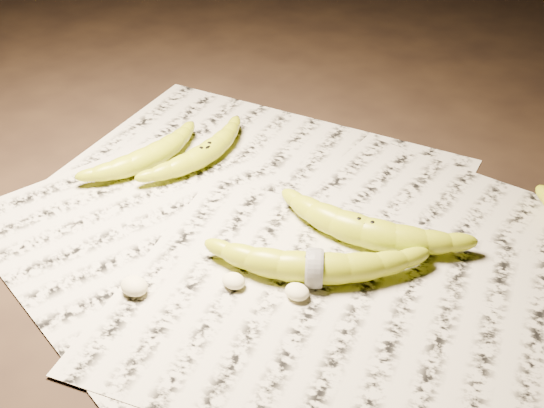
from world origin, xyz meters
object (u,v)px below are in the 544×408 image
Objects in this scene: banana_left_a at (205,152)px; banana_left_b at (149,155)px; banana_center at (365,229)px; banana_taped at (314,266)px.

banana_left_a is 1.05× the size of banana_left_b.
banana_center is 0.10m from banana_taped.
banana_taped is (-0.01, -0.10, -0.00)m from banana_center.
banana_left_b is 0.34m from banana_taped.
banana_taped is (0.33, -0.07, 0.00)m from banana_left_b.
banana_left_a is 0.85× the size of banana_center.
banana_center is at bearing -76.27° from banana_left_b.
banana_center reaches higher than banana_left_b.
banana_left_b is at bearing 136.76° from banana_taped.
banana_left_a is at bearing 124.07° from banana_taped.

